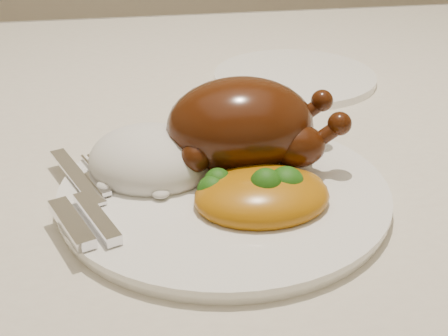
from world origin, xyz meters
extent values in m
cube|color=brown|center=(0.00, 0.00, 0.74)|extent=(1.60, 0.90, 0.04)
cube|color=beige|center=(0.00, 0.00, 0.76)|extent=(1.72, 1.02, 0.01)
cube|color=beige|center=(0.00, 0.51, 0.68)|extent=(1.72, 0.01, 0.18)
cylinder|color=white|center=(-0.01, -0.17, 0.77)|extent=(0.32, 0.32, 0.01)
cylinder|color=white|center=(0.14, 0.13, 0.77)|extent=(0.26, 0.26, 0.01)
ellipsoid|color=#401906|center=(0.01, -0.13, 0.82)|extent=(0.14, 0.11, 0.09)
ellipsoid|color=#401906|center=(0.00, -0.14, 0.84)|extent=(0.07, 0.05, 0.04)
ellipsoid|color=#401906|center=(0.06, -0.16, 0.81)|extent=(0.05, 0.04, 0.04)
sphere|color=#401906|center=(0.10, -0.16, 0.83)|extent=(0.02, 0.02, 0.02)
ellipsoid|color=#401906|center=(0.06, -0.11, 0.81)|extent=(0.05, 0.04, 0.04)
sphere|color=#401906|center=(0.10, -0.11, 0.83)|extent=(0.02, 0.02, 0.02)
sphere|color=#401906|center=(-0.03, -0.17, 0.81)|extent=(0.03, 0.03, 0.03)
sphere|color=#401906|center=(-0.03, -0.10, 0.81)|extent=(0.03, 0.03, 0.03)
ellipsoid|color=white|center=(-0.07, -0.13, 0.79)|extent=(0.16, 0.15, 0.06)
ellipsoid|color=#B16E0B|center=(0.02, -0.21, 0.79)|extent=(0.12, 0.10, 0.04)
ellipsoid|color=#B16E0B|center=(0.05, -0.20, 0.79)|extent=(0.05, 0.05, 0.03)
ellipsoid|color=#16440B|center=(-0.02, -0.20, 0.79)|extent=(0.03, 0.03, 0.03)
ellipsoid|color=#16440B|center=(0.03, -0.23, 0.79)|extent=(0.02, 0.02, 0.02)
ellipsoid|color=#16440B|center=(0.01, -0.22, 0.79)|extent=(0.02, 0.02, 0.02)
ellipsoid|color=#16440B|center=(0.02, -0.21, 0.80)|extent=(0.03, 0.03, 0.03)
ellipsoid|color=#16440B|center=(0.04, -0.21, 0.80)|extent=(0.03, 0.03, 0.03)
ellipsoid|color=#16440B|center=(0.02, -0.22, 0.80)|extent=(0.03, 0.03, 0.03)
ellipsoid|color=#16440B|center=(-0.02, -0.19, 0.80)|extent=(0.03, 0.03, 0.03)
ellipsoid|color=#16440B|center=(0.01, -0.19, 0.79)|extent=(0.02, 0.02, 0.02)
cube|color=silver|center=(-0.14, -0.14, 0.78)|extent=(0.06, 0.12, 0.00)
cube|color=silver|center=(-0.14, -0.22, 0.79)|extent=(0.04, 0.08, 0.01)
cube|color=silver|center=(-0.12, -0.22, 0.79)|extent=(0.04, 0.08, 0.01)
cube|color=silver|center=(-0.12, -0.14, 0.79)|extent=(0.04, 0.09, 0.00)
camera|label=1|loc=(-0.09, -0.67, 1.07)|focal=50.00mm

